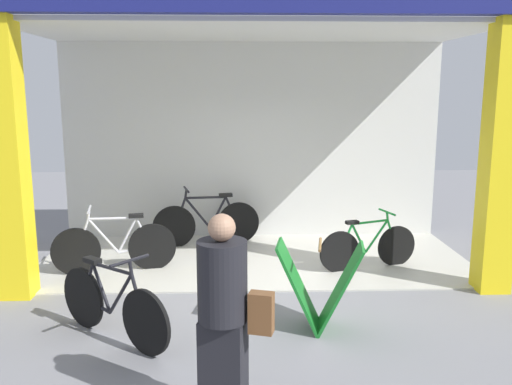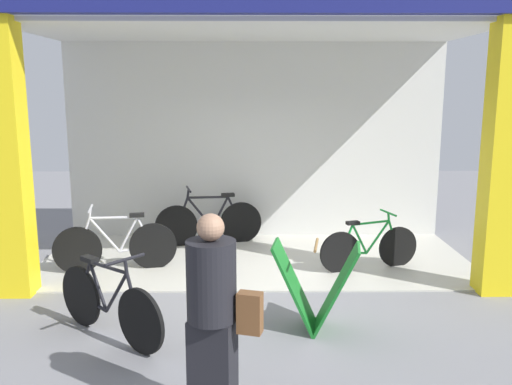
% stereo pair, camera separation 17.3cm
% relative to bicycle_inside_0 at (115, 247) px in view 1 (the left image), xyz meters
% --- Properties ---
extents(ground_plane, '(20.58, 20.58, 0.00)m').
position_rel_bicycle_inside_0_xyz_m(ground_plane, '(1.95, -0.84, -0.37)').
color(ground_plane, gray).
rests_on(ground_plane, ground).
extents(shop_facade, '(6.49, 3.04, 4.08)m').
position_rel_bicycle_inside_0_xyz_m(shop_facade, '(1.95, 0.65, 1.83)').
color(shop_facade, beige).
rests_on(shop_facade, ground).
extents(bicycle_inside_0, '(1.67, 0.47, 0.93)m').
position_rel_bicycle_inside_0_xyz_m(bicycle_inside_0, '(0.00, 0.00, 0.00)').
color(bicycle_inside_0, black).
rests_on(bicycle_inside_0, ground).
extents(bicycle_inside_1, '(1.71, 0.53, 0.96)m').
position_rel_bicycle_inside_0_xyz_m(bicycle_inside_1, '(1.20, 1.29, 0.01)').
color(bicycle_inside_1, black).
rests_on(bicycle_inside_1, ground).
extents(bicycle_inside_2, '(1.45, 0.51, 0.82)m').
position_rel_bicycle_inside_0_xyz_m(bicycle_inside_2, '(3.54, 0.01, -0.04)').
color(bicycle_inside_2, black).
rests_on(bicycle_inside_2, ground).
extents(bicycle_parked_0, '(1.30, 1.11, 0.92)m').
position_rel_bicycle_inside_0_xyz_m(bicycle_parked_0, '(0.43, -2.08, -0.01)').
color(bicycle_parked_0, black).
rests_on(bicycle_parked_0, ground).
extents(sandwich_board_sign, '(0.96, 0.61, 0.95)m').
position_rel_bicycle_inside_0_xyz_m(sandwich_board_sign, '(2.55, -1.91, 0.10)').
color(sandwich_board_sign, '#197226').
rests_on(sandwich_board_sign, ground).
extents(pedestrian_0, '(0.61, 0.46, 1.63)m').
position_rel_bicycle_inside_0_xyz_m(pedestrian_0, '(1.60, -3.50, 0.48)').
color(pedestrian_0, black).
rests_on(pedestrian_0, ground).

